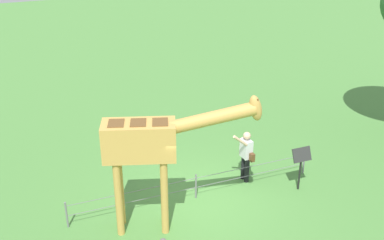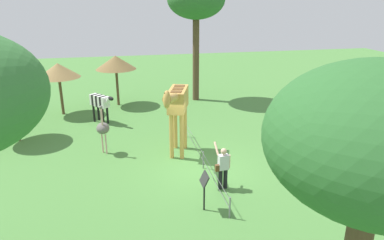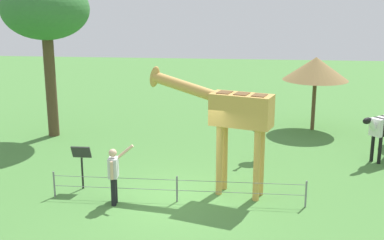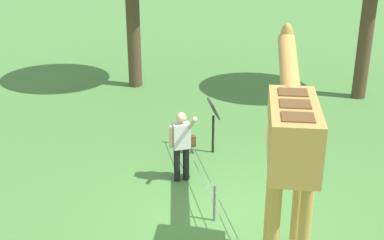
# 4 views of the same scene
# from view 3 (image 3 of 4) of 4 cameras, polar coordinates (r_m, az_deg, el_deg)

# --- Properties ---
(ground_plane) EXTENTS (60.00, 60.00, 0.00)m
(ground_plane) POSITION_cam_3_polar(r_m,az_deg,el_deg) (14.29, -1.63, -9.01)
(ground_plane) COLOR #4C843D
(giraffe) EXTENTS (3.71, 1.62, 3.58)m
(giraffe) POSITION_cam_3_polar(r_m,az_deg,el_deg) (14.08, 4.43, 0.66)
(giraffe) COLOR gold
(giraffe) RESTS_ON ground_plane
(visitor) EXTENTS (0.67, 0.58, 1.66)m
(visitor) POSITION_cam_3_polar(r_m,az_deg,el_deg) (13.87, -8.82, -5.91)
(visitor) COLOR black
(visitor) RESTS_ON ground_plane
(zebra) EXTENTS (1.60, 1.37, 1.66)m
(zebra) POSITION_cam_3_polar(r_m,az_deg,el_deg) (18.28, 20.89, -0.85)
(zebra) COLOR black
(zebra) RESTS_ON ground_plane
(ostrich) EXTENTS (0.70, 0.56, 2.25)m
(ostrich) POSITION_cam_3_polar(r_m,az_deg,el_deg) (17.42, 7.70, -0.70)
(ostrich) COLOR #CC9E93
(ostrich) RESTS_ON ground_plane
(shade_hut_far) EXTENTS (2.68, 2.68, 3.05)m
(shade_hut_far) POSITION_cam_3_polar(r_m,az_deg,el_deg) (21.35, 13.81, 5.64)
(shade_hut_far) COLOR brown
(shade_hut_far) RESTS_ON ground_plane
(tree_east) EXTENTS (3.33, 3.33, 6.16)m
(tree_east) POSITION_cam_3_polar(r_m,az_deg,el_deg) (20.39, -16.22, 11.71)
(tree_east) COLOR brown
(tree_east) RESTS_ON ground_plane
(info_sign) EXTENTS (0.56, 0.21, 1.32)m
(info_sign) POSITION_cam_3_polar(r_m,az_deg,el_deg) (15.08, -12.37, -4.22)
(info_sign) COLOR black
(info_sign) RESTS_ON ground_plane
(wire_fence) EXTENTS (7.05, 0.05, 0.75)m
(wire_fence) POSITION_cam_3_polar(r_m,az_deg,el_deg) (14.02, -1.71, -7.69)
(wire_fence) COLOR slate
(wire_fence) RESTS_ON ground_plane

